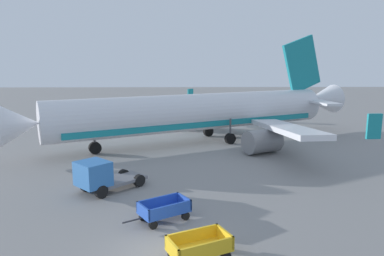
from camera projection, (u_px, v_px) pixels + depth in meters
The scene contains 5 objects.
ground_plane at pixel (161, 253), 15.29m from camera, with size 220.00×220.00×0.00m, color gray.
airplane at pixel (207, 112), 36.79m from camera, with size 35.25×29.04×11.34m.
baggage_cart_nearest at pixel (199, 247), 14.62m from camera, with size 3.53×2.32×1.07m.
baggage_cart_second_in_row at pixel (164, 209), 18.37m from camera, with size 3.40×2.51×1.07m.
service_truck_beside_carts at pixel (100, 176), 22.28m from camera, with size 4.42×4.45×2.10m.
Camera 1 is at (1.02, -14.13, 7.99)m, focal length 33.44 mm.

